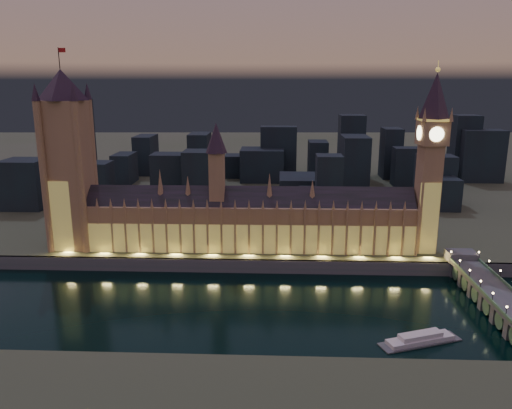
{
  "coord_description": "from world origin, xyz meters",
  "views": [
    {
      "loc": [
        17.03,
        -234.55,
        110.61
      ],
      "look_at": [
        5.0,
        55.0,
        38.0
      ],
      "focal_mm": 35.0,
      "sensor_mm": 36.0,
      "label": 1
    }
  ],
  "objects_px": {
    "palace_of_westminster": "(248,220)",
    "river_boat": "(420,339)",
    "elizabeth_tower": "(431,149)",
    "westminster_bridge": "(495,299)",
    "victoria_tower": "(68,152)"
  },
  "relations": [
    {
      "from": "palace_of_westminster",
      "to": "river_boat",
      "type": "xyz_separation_m",
      "value": [
        79.92,
        -98.51,
        -24.81
      ]
    },
    {
      "from": "elizabeth_tower",
      "to": "river_boat",
      "type": "bearing_deg",
      "value": -105.87
    },
    {
      "from": "elizabeth_tower",
      "to": "westminster_bridge",
      "type": "xyz_separation_m",
      "value": [
        17.41,
        -65.39,
        -65.2
      ]
    },
    {
      "from": "elizabeth_tower",
      "to": "westminster_bridge",
      "type": "distance_m",
      "value": 93.96
    },
    {
      "from": "victoria_tower",
      "to": "river_boat",
      "type": "bearing_deg",
      "value": -27.45
    },
    {
      "from": "westminster_bridge",
      "to": "river_boat",
      "type": "height_order",
      "value": "westminster_bridge"
    },
    {
      "from": "palace_of_westminster",
      "to": "elizabeth_tower",
      "type": "xyz_separation_m",
      "value": [
        107.96,
        0.17,
        44.83
      ]
    },
    {
      "from": "palace_of_westminster",
      "to": "elizabeth_tower",
      "type": "relative_size",
      "value": 1.78
    },
    {
      "from": "palace_of_westminster",
      "to": "river_boat",
      "type": "relative_size",
      "value": 5.33
    },
    {
      "from": "elizabeth_tower",
      "to": "westminster_bridge",
      "type": "relative_size",
      "value": 1.0
    },
    {
      "from": "palace_of_westminster",
      "to": "victoria_tower",
      "type": "distance_m",
      "value": 117.63
    },
    {
      "from": "palace_of_westminster",
      "to": "river_boat",
      "type": "height_order",
      "value": "palace_of_westminster"
    },
    {
      "from": "palace_of_westminster",
      "to": "victoria_tower",
      "type": "relative_size",
      "value": 1.67
    },
    {
      "from": "river_boat",
      "to": "elizabeth_tower",
      "type": "bearing_deg",
      "value": 74.13
    },
    {
      "from": "victoria_tower",
      "to": "river_boat",
      "type": "xyz_separation_m",
      "value": [
        189.95,
        -98.68,
        -66.37
      ]
    }
  ]
}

